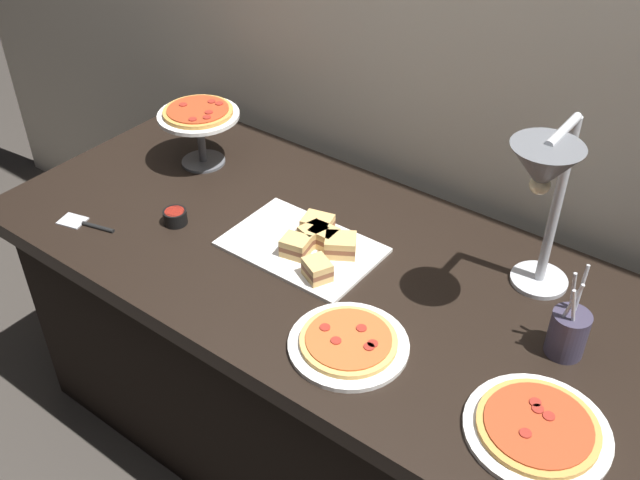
# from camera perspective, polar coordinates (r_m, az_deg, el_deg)

# --- Properties ---
(ground_plane) EXTENTS (8.00, 8.00, 0.00)m
(ground_plane) POSITION_cam_1_polar(r_m,az_deg,el_deg) (2.42, 0.72, -15.83)
(ground_plane) COLOR #38332D
(back_wall) EXTENTS (4.40, 0.04, 2.40)m
(back_wall) POSITION_cam_1_polar(r_m,az_deg,el_deg) (2.02, 9.74, 15.47)
(back_wall) COLOR beige
(back_wall) RESTS_ON ground_plane
(buffet_table) EXTENTS (1.90, 0.84, 0.76)m
(buffet_table) POSITION_cam_1_polar(r_m,az_deg,el_deg) (2.12, 0.80, -9.54)
(buffet_table) COLOR black
(buffet_table) RESTS_ON ground_plane
(heat_lamp) EXTENTS (0.15, 0.30, 0.46)m
(heat_lamp) POSITION_cam_1_polar(r_m,az_deg,el_deg) (1.58, 17.18, 4.38)
(heat_lamp) COLOR #B7BABF
(heat_lamp) RESTS_ON buffet_table
(pizza_plate_front) EXTENTS (0.29, 0.29, 0.03)m
(pizza_plate_front) POSITION_cam_1_polar(r_m,az_deg,el_deg) (1.53, 16.65, -13.95)
(pizza_plate_front) COLOR white
(pizza_plate_front) RESTS_ON buffet_table
(pizza_plate_center) EXTENTS (0.27, 0.27, 0.03)m
(pizza_plate_center) POSITION_cam_1_polar(r_m,az_deg,el_deg) (1.63, 2.25, -8.05)
(pizza_plate_center) COLOR white
(pizza_plate_center) RESTS_ON buffet_table
(pizza_plate_raised_stand) EXTENTS (0.24, 0.24, 0.19)m
(pizza_plate_raised_stand) POSITION_cam_1_polar(r_m,az_deg,el_deg) (2.22, -9.45, 9.30)
(pizza_plate_raised_stand) COLOR #595B60
(pizza_plate_raised_stand) RESTS_ON buffet_table
(sandwich_platter) EXTENTS (0.40, 0.26, 0.06)m
(sandwich_platter) POSITION_cam_1_polar(r_m,az_deg,el_deg) (1.89, -0.69, -0.34)
(sandwich_platter) COLOR white
(sandwich_platter) RESTS_ON buffet_table
(sauce_cup_near) EXTENTS (0.07, 0.07, 0.04)m
(sauce_cup_near) POSITION_cam_1_polar(r_m,az_deg,el_deg) (2.03, -11.27, 1.81)
(sauce_cup_near) COLOR black
(sauce_cup_near) RESTS_ON buffet_table
(utensil_holder) EXTENTS (0.08, 0.08, 0.23)m
(utensil_holder) POSITION_cam_1_polar(r_m,az_deg,el_deg) (1.68, 18.83, -6.85)
(utensil_holder) COLOR #383347
(utensil_holder) RESTS_ON buffet_table
(serving_spatula) EXTENTS (0.17, 0.08, 0.01)m
(serving_spatula) POSITION_cam_1_polar(r_m,az_deg,el_deg) (2.09, -17.94, 1.21)
(serving_spatula) COLOR #B7BABF
(serving_spatula) RESTS_ON buffet_table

